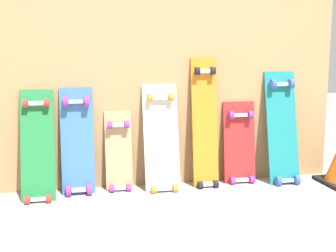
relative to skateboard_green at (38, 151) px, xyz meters
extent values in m
plane|color=#B2AAA0|center=(0.80, 0.07, -0.29)|extent=(12.00, 12.00, 0.00)
cube|color=tan|center=(0.80, 0.14, 0.53)|extent=(2.35, 0.04, 1.65)
cube|color=#1E7238|center=(0.00, 0.01, 0.00)|extent=(0.20, 0.24, 0.72)
cube|color=#B7B7BF|center=(0.00, -0.10, -0.27)|extent=(0.09, 0.04, 0.03)
cube|color=#B7B7BF|center=(0.00, 0.07, 0.28)|extent=(0.09, 0.04, 0.03)
cylinder|color=red|center=(-0.06, -0.12, -0.26)|extent=(0.03, 0.05, 0.05)
cylinder|color=red|center=(0.06, -0.12, -0.26)|extent=(0.03, 0.05, 0.05)
cylinder|color=red|center=(-0.06, 0.05, 0.28)|extent=(0.03, 0.05, 0.05)
cylinder|color=red|center=(0.06, 0.05, 0.28)|extent=(0.03, 0.05, 0.05)
cube|color=#386BAD|center=(0.24, 0.06, 0.01)|extent=(0.20, 0.13, 0.72)
cube|color=#B7B7BF|center=(0.24, -0.01, -0.26)|extent=(0.09, 0.04, 0.03)
cube|color=#B7B7BF|center=(0.24, 0.08, 0.28)|extent=(0.09, 0.04, 0.03)
cylinder|color=purple|center=(0.17, -0.02, -0.25)|extent=(0.03, 0.07, 0.07)
cylinder|color=purple|center=(0.30, -0.02, -0.25)|extent=(0.03, 0.07, 0.07)
cylinder|color=purple|center=(0.17, 0.06, 0.29)|extent=(0.03, 0.07, 0.07)
cylinder|color=purple|center=(0.30, 0.06, 0.29)|extent=(0.03, 0.07, 0.07)
cube|color=tan|center=(0.49, 0.07, -0.07)|extent=(0.17, 0.10, 0.58)
cube|color=#B7B7BF|center=(0.49, 0.02, -0.27)|extent=(0.08, 0.04, 0.03)
cube|color=#B7B7BF|center=(0.49, 0.08, 0.13)|extent=(0.08, 0.04, 0.03)
cylinder|color=purple|center=(0.44, 0.00, -0.26)|extent=(0.03, 0.05, 0.05)
cylinder|color=purple|center=(0.55, 0.00, -0.26)|extent=(0.03, 0.05, 0.05)
cylinder|color=purple|center=(0.44, 0.06, 0.13)|extent=(0.03, 0.05, 0.05)
cylinder|color=purple|center=(0.55, 0.06, 0.13)|extent=(0.03, 0.05, 0.05)
cube|color=silver|center=(0.76, 0.03, 0.01)|extent=(0.22, 0.18, 0.74)
cube|color=#B7B7BF|center=(0.76, -0.06, -0.27)|extent=(0.10, 0.04, 0.03)
cube|color=#B7B7BF|center=(0.76, 0.07, 0.30)|extent=(0.10, 0.04, 0.03)
cylinder|color=orange|center=(0.69, -0.07, -0.26)|extent=(0.03, 0.05, 0.05)
cylinder|color=orange|center=(0.83, -0.07, -0.26)|extent=(0.03, 0.05, 0.05)
cylinder|color=orange|center=(0.69, 0.06, 0.30)|extent=(0.03, 0.05, 0.05)
cylinder|color=orange|center=(0.83, 0.06, 0.30)|extent=(0.03, 0.05, 0.05)
cube|color=orange|center=(1.06, 0.05, 0.10)|extent=(0.17, 0.14, 0.91)
cube|color=#B7B7BF|center=(1.06, -0.02, -0.27)|extent=(0.08, 0.04, 0.03)
cube|color=#B7B7BF|center=(1.06, 0.08, 0.47)|extent=(0.08, 0.04, 0.03)
cylinder|color=black|center=(1.01, -0.04, -0.26)|extent=(0.03, 0.05, 0.05)
cylinder|color=black|center=(1.11, -0.04, -0.26)|extent=(0.03, 0.05, 0.05)
cylinder|color=black|center=(1.01, 0.06, 0.47)|extent=(0.03, 0.05, 0.05)
cylinder|color=black|center=(1.11, 0.06, 0.47)|extent=(0.03, 0.05, 0.05)
cube|color=#B22626|center=(1.31, 0.08, -0.05)|extent=(0.22, 0.10, 0.62)
cube|color=#B7B7BF|center=(1.31, 0.02, -0.26)|extent=(0.10, 0.04, 0.03)
cube|color=#B7B7BF|center=(1.31, 0.08, 0.17)|extent=(0.10, 0.04, 0.03)
cylinder|color=purple|center=(1.24, 0.01, -0.26)|extent=(0.03, 0.05, 0.05)
cylinder|color=purple|center=(1.38, 0.01, -0.26)|extent=(0.03, 0.05, 0.05)
cylinder|color=purple|center=(1.24, 0.06, 0.17)|extent=(0.03, 0.05, 0.05)
cylinder|color=purple|center=(1.38, 0.06, 0.17)|extent=(0.03, 0.05, 0.05)
cube|color=#197A7F|center=(1.60, 0.03, 0.05)|extent=(0.21, 0.19, 0.81)
cube|color=#B7B7BF|center=(1.60, -0.07, -0.26)|extent=(0.10, 0.04, 0.03)
cube|color=#B7B7BF|center=(1.60, 0.07, 0.37)|extent=(0.10, 0.04, 0.03)
cylinder|color=#3359B2|center=(1.53, -0.08, -0.26)|extent=(0.03, 0.06, 0.06)
cylinder|color=#3359B2|center=(1.66, -0.08, -0.26)|extent=(0.03, 0.06, 0.06)
cylinder|color=#3359B2|center=(1.53, 0.06, 0.38)|extent=(0.03, 0.06, 0.06)
cylinder|color=#3359B2|center=(1.66, 0.06, 0.38)|extent=(0.03, 0.06, 0.06)
camera|label=1|loc=(0.24, -2.70, 0.58)|focal=47.22mm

